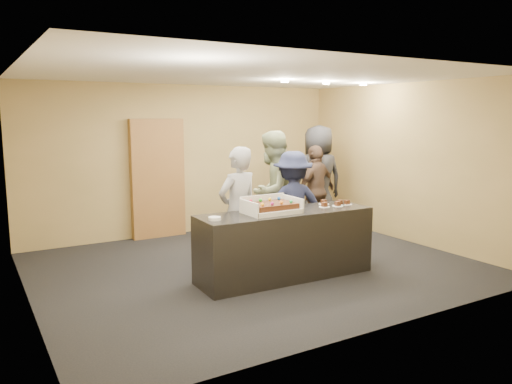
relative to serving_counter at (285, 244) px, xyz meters
The scene contains 17 objects.
room 1.10m from the serving_counter, 97.33° to the left, with size 6.04×6.00×2.70m.
serving_counter is the anchor object (origin of this frame).
storage_cabinet 3.16m from the serving_counter, 102.65° to the left, with size 0.95×0.15×2.10m, color brown.
cake_box 0.54m from the serving_counter, behind, with size 0.70×0.48×0.21m.
sheet_cake 0.59m from the serving_counter, behind, with size 0.60×0.41×0.12m.
plate_stack 1.15m from the serving_counter, behind, with size 0.15×0.15×0.04m, color white.
slice_a 0.79m from the serving_counter, ahead, with size 0.15×0.15×0.07m.
slice_b 0.90m from the serving_counter, 11.05° to the left, with size 0.15×0.15×0.07m.
slice_c 0.96m from the serving_counter, ahead, with size 0.15×0.15×0.07m.
slice_d 1.05m from the serving_counter, ahead, with size 0.15×0.15×0.07m.
slice_e 1.13m from the serving_counter, ahead, with size 0.15×0.15×0.07m.
person_server_grey 0.77m from the serving_counter, 136.10° to the left, with size 0.64×0.42×1.74m, color gray.
person_sage_man 1.38m from the serving_counter, 65.76° to the left, with size 0.93×0.73×1.92m, color #9BA67C.
person_navy_man 0.95m from the serving_counter, 49.03° to the left, with size 1.06×0.61×1.63m, color #1D2241.
person_brown_extra 2.52m from the serving_counter, 43.47° to the left, with size 0.96×0.40×1.63m, color #503A2D.
person_dark_suit 2.81m from the serving_counter, 43.61° to the left, with size 0.97×0.63×1.98m, color #26262B.
ceiling_spotlights 2.92m from the serving_counter, 36.44° to the left, with size 1.72×0.12×0.03m.
Camera 1 is at (-3.54, -5.99, 2.15)m, focal length 35.00 mm.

